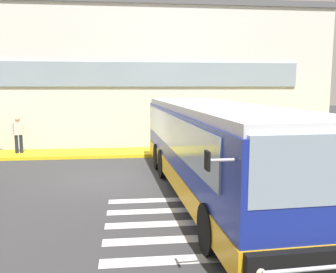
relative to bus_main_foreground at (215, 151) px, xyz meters
The scene contains 6 objects.
ground_plane 3.81m from the bus_main_foreground, 144.33° to the left, with size 80.00×90.00×0.02m, color #353538.
bay_paint_stripes 2.66m from the bus_main_foreground, 113.01° to the right, with size 4.40×3.96×0.01m.
terminal_building 14.38m from the bus_main_foreground, 104.67° to the left, with size 24.04×13.80×7.51m.
boarding_curb 7.57m from the bus_main_foreground, 112.85° to the left, with size 26.24×2.00×0.15m, color yellow.
bus_main_foreground is the anchor object (origin of this frame).
passenger_by_doorway 10.24m from the bus_main_foreground, 137.52° to the left, with size 0.55×0.48×1.68m.
Camera 1 is at (0.36, -12.32, 3.22)m, focal length 38.74 mm.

